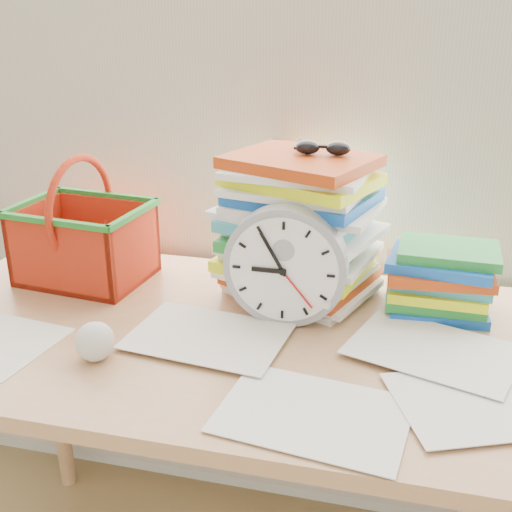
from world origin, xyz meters
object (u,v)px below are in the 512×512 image
(desk, at_px, (253,367))
(paper_stack, at_px, (299,227))
(basket, at_px, (82,220))
(book_stack, at_px, (444,279))
(clock, at_px, (286,266))

(desk, xyz_separation_m, paper_stack, (0.05, 0.21, 0.23))
(desk, bearing_deg, basket, 158.79)
(book_stack, xyz_separation_m, basket, (-0.79, -0.02, 0.07))
(clock, bearing_deg, basket, 168.19)
(book_stack, bearing_deg, desk, -151.64)
(paper_stack, distance_m, clock, 0.14)
(clock, distance_m, basket, 0.50)
(paper_stack, height_order, basket, paper_stack)
(desk, xyz_separation_m, clock, (0.05, 0.07, 0.20))
(desk, relative_size, book_stack, 5.76)
(book_stack, relative_size, basket, 0.86)
(clock, relative_size, basket, 0.86)
(desk, relative_size, paper_stack, 4.33)
(paper_stack, relative_size, basket, 1.15)
(desk, bearing_deg, book_stack, 28.36)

